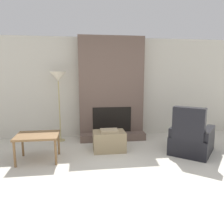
% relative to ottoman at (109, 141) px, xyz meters
% --- Properties ---
extents(ground_plane, '(24.00, 24.00, 0.00)m').
position_rel_ottoman_xyz_m(ground_plane, '(0.19, -1.60, -0.23)').
color(ground_plane, beige).
extents(wall_back, '(8.14, 0.06, 2.60)m').
position_rel_ottoman_xyz_m(wall_back, '(0.19, 1.27, 1.07)').
color(wall_back, beige).
rests_on(wall_back, ground_plane).
extents(fireplace, '(1.66, 0.66, 2.60)m').
position_rel_ottoman_xyz_m(fireplace, '(0.19, 1.05, 1.00)').
color(fireplace, brown).
rests_on(fireplace, ground_plane).
extents(ottoman, '(0.69, 0.48, 0.48)m').
position_rel_ottoman_xyz_m(ottoman, '(0.00, 0.00, 0.00)').
color(ottoman, '#998460').
rests_on(ottoman, ground_plane).
extents(armchair, '(1.21, 1.23, 1.03)m').
position_rel_ottoman_xyz_m(armchair, '(1.70, -0.40, 0.06)').
color(armchair, black).
rests_on(armchair, ground_plane).
extents(side_table, '(0.81, 0.64, 0.52)m').
position_rel_ottoman_xyz_m(side_table, '(-1.44, -0.35, 0.24)').
color(side_table, brown).
rests_on(side_table, ground_plane).
extents(floor_lamp_left, '(0.40, 0.40, 1.73)m').
position_rel_ottoman_xyz_m(floor_lamp_left, '(-1.13, 0.90, 1.32)').
color(floor_lamp_left, tan).
rests_on(floor_lamp_left, ground_plane).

